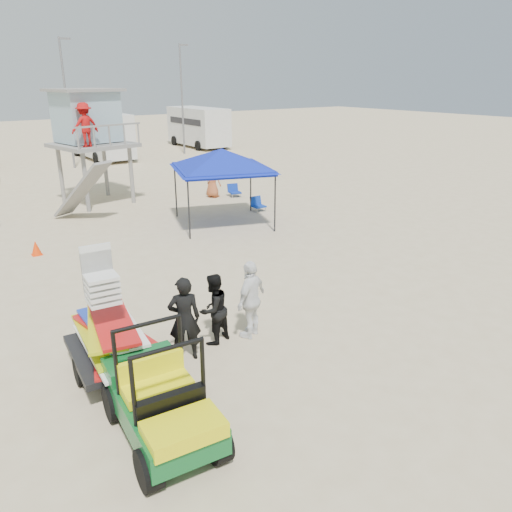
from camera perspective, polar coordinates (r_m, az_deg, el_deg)
ground at (r=11.07m, az=7.15°, el=-11.17°), size 140.00×140.00×0.00m
utility_cart at (r=8.41m, az=-10.87°, el=-15.17°), size 1.48×2.63×1.91m
surf_trailer at (r=10.26m, az=-16.57°, el=-8.25°), size 1.62×2.72×2.42m
man_left at (r=10.54m, az=-8.19°, el=-7.12°), size 0.79×0.66×1.86m
man_mid at (r=11.15m, az=-4.90°, el=-6.06°), size 0.94×0.82×1.63m
man_right at (r=11.34m, az=-0.56°, el=-4.95°), size 1.17×0.87×1.84m
lifeguard_tower at (r=24.64m, az=-18.71°, el=14.38°), size 3.69×3.69×5.07m
canopy_blue at (r=19.95m, az=-3.94°, el=11.74°), size 4.42×4.42×3.44m
cone_near at (r=18.33m, az=-23.85°, el=0.85°), size 0.34×0.34×0.50m
beach_chair_b at (r=25.24m, az=-2.54°, el=7.50°), size 0.65×0.71×0.64m
beach_chair_c at (r=22.46m, az=0.15°, el=5.98°), size 0.57×0.61×0.64m
rv_mid_right at (r=39.12m, az=-17.34°, el=13.23°), size 2.64×7.00×3.25m
rv_far_right at (r=44.17m, az=-6.63°, el=14.62°), size 2.64×6.60×3.25m
light_pole_left at (r=35.22m, az=-20.79°, el=15.84°), size 0.14×0.14×8.00m
light_pole_right at (r=39.98m, az=-8.44°, el=17.17°), size 0.14×0.14×8.00m
distant_beachgoers at (r=23.45m, az=-26.28°, el=6.04°), size 15.15×3.30×1.84m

